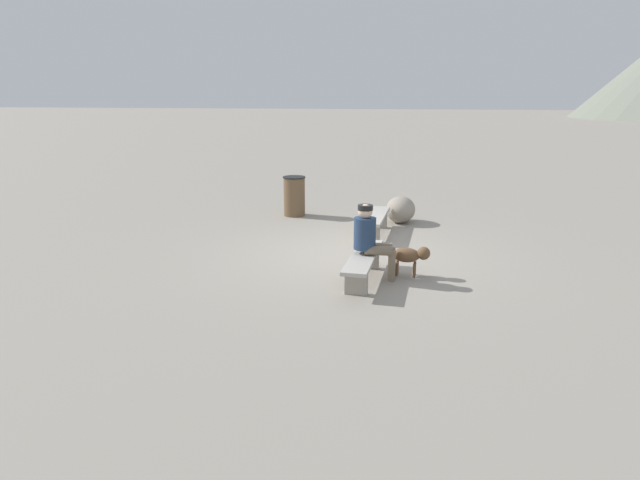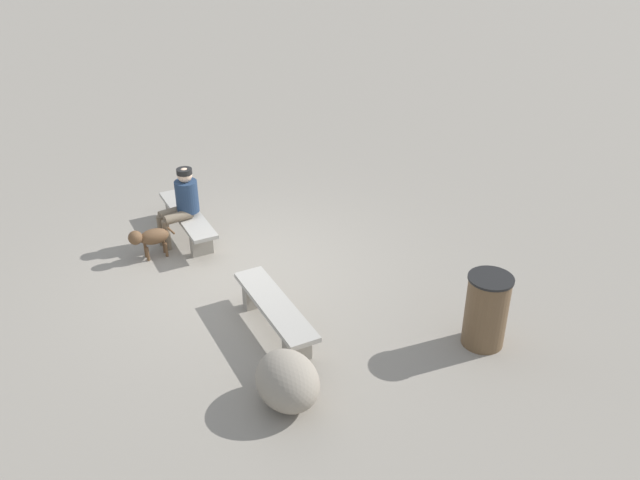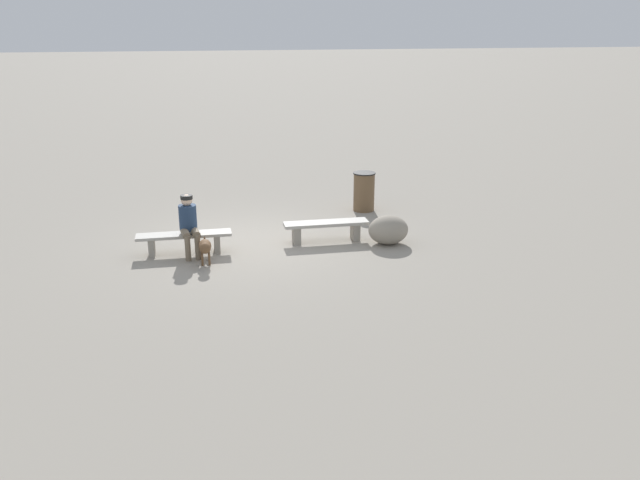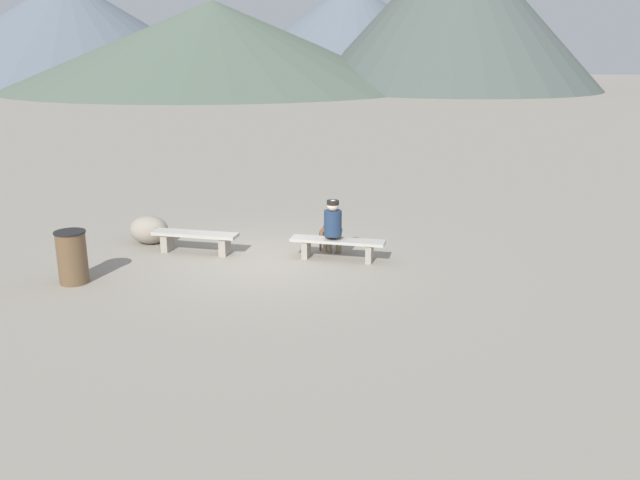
{
  "view_description": "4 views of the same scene",
  "coord_description": "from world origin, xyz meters",
  "px_view_note": "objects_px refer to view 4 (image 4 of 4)",
  "views": [
    {
      "loc": [
        9.48,
        1.23,
        2.86
      ],
      "look_at": [
        1.3,
        -0.35,
        0.61
      ],
      "focal_mm": 30.18,
      "sensor_mm": 36.0,
      "label": 1
    },
    {
      "loc": [
        -7.71,
        3.19,
        5.12
      ],
      "look_at": [
        -0.69,
        -0.87,
        0.58
      ],
      "focal_mm": 36.97,
      "sensor_mm": 36.0,
      "label": 2
    },
    {
      "loc": [
        1.63,
        12.95,
        4.38
      ],
      "look_at": [
        -1.04,
        1.91,
        0.59
      ],
      "focal_mm": 36.4,
      "sensor_mm": 36.0,
      "label": 3
    },
    {
      "loc": [
        3.32,
        -12.03,
        4.05
      ],
      "look_at": [
        1.03,
        0.34,
        0.39
      ],
      "focal_mm": 37.08,
      "sensor_mm": 36.0,
      "label": 4
    }
  ],
  "objects_px": {
    "bench_left": "(195,238)",
    "seated_person": "(333,224)",
    "trash_bin": "(72,257)",
    "dog": "(326,232)",
    "bench_right": "(337,245)",
    "boulder": "(149,230)"
  },
  "relations": [
    {
      "from": "boulder",
      "to": "trash_bin",
      "type": "bearing_deg",
      "value": -95.93
    },
    {
      "from": "seated_person",
      "to": "trash_bin",
      "type": "distance_m",
      "value": 4.9
    },
    {
      "from": "dog",
      "to": "boulder",
      "type": "distance_m",
      "value": 3.82
    },
    {
      "from": "bench_left",
      "to": "bench_right",
      "type": "bearing_deg",
      "value": 3.91
    },
    {
      "from": "seated_person",
      "to": "boulder",
      "type": "xyz_separation_m",
      "value": [
        -4.06,
        0.3,
        -0.4
      ]
    },
    {
      "from": "seated_person",
      "to": "dog",
      "type": "distance_m",
      "value": 0.77
    },
    {
      "from": "dog",
      "to": "boulder",
      "type": "xyz_separation_m",
      "value": [
        -3.8,
        -0.34,
        -0.04
      ]
    },
    {
      "from": "bench_right",
      "to": "seated_person",
      "type": "distance_m",
      "value": 0.42
    },
    {
      "from": "seated_person",
      "to": "boulder",
      "type": "height_order",
      "value": "seated_person"
    },
    {
      "from": "bench_right",
      "to": "boulder",
      "type": "relative_size",
      "value": 2.25
    },
    {
      "from": "bench_left",
      "to": "trash_bin",
      "type": "distance_m",
      "value": 2.6
    },
    {
      "from": "bench_left",
      "to": "seated_person",
      "type": "distance_m",
      "value": 2.87
    },
    {
      "from": "bench_left",
      "to": "seated_person",
      "type": "bearing_deg",
      "value": 5.82
    },
    {
      "from": "trash_bin",
      "to": "boulder",
      "type": "relative_size",
      "value": 1.14
    },
    {
      "from": "dog",
      "to": "seated_person",
      "type": "bearing_deg",
      "value": -155.25
    },
    {
      "from": "dog",
      "to": "trash_bin",
      "type": "distance_m",
      "value": 5.01
    },
    {
      "from": "bench_left",
      "to": "boulder",
      "type": "relative_size",
      "value": 2.14
    },
    {
      "from": "bench_right",
      "to": "trash_bin",
      "type": "distance_m",
      "value": 4.95
    },
    {
      "from": "dog",
      "to": "trash_bin",
      "type": "height_order",
      "value": "trash_bin"
    },
    {
      "from": "seated_person",
      "to": "dog",
      "type": "height_order",
      "value": "seated_person"
    },
    {
      "from": "trash_bin",
      "to": "bench_left",
      "type": "bearing_deg",
      "value": 54.84
    },
    {
      "from": "dog",
      "to": "bench_left",
      "type": "bearing_deg",
      "value": 110.09
    }
  ]
}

